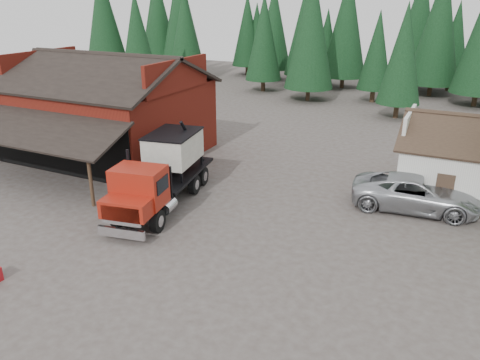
% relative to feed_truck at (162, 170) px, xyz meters
% --- Properties ---
extents(ground, '(120.00, 120.00, 0.00)m').
position_rel_feed_truck_xyz_m(ground, '(2.27, -4.03, -1.97)').
color(ground, '#473D38').
rests_on(ground, ground).
extents(red_barn, '(12.80, 13.63, 7.18)m').
position_rel_feed_truck_xyz_m(red_barn, '(-8.73, 5.87, 0.72)').
color(red_barn, maroon).
rests_on(red_barn, ground).
extents(farmhouse, '(8.60, 6.42, 4.65)m').
position_rel_feed_truck_xyz_m(farmhouse, '(15.27, 8.97, -0.30)').
color(farmhouse, silver).
rests_on(farmhouse, ground).
extents(conifer_backdrop, '(76.00, 16.00, 16.00)m').
position_rel_feed_truck_xyz_m(conifer_backdrop, '(2.27, 37.97, -1.97)').
color(conifer_backdrop, black).
rests_on(conifer_backdrop, ground).
extents(near_pine_a, '(4.40, 4.40, 11.40)m').
position_rel_feed_truck_xyz_m(near_pine_a, '(-19.73, 23.97, 4.42)').
color(near_pine_a, '#382619').
rests_on(near_pine_a, ground).
extents(near_pine_b, '(3.96, 3.96, 10.40)m').
position_rel_feed_truck_xyz_m(near_pine_b, '(8.27, 25.97, 3.92)').
color(near_pine_b, '#382619').
rests_on(near_pine_b, ground).
extents(near_pine_d, '(5.28, 5.28, 13.40)m').
position_rel_feed_truck_xyz_m(near_pine_d, '(-1.73, 29.97, 5.43)').
color(near_pine_d, '#382619').
rests_on(near_pine_d, ground).
extents(feed_truck, '(4.08, 9.61, 4.21)m').
position_rel_feed_truck_xyz_m(feed_truck, '(0.00, 0.00, 0.00)').
color(feed_truck, black).
rests_on(feed_truck, ground).
extents(silver_car, '(6.87, 3.70, 1.83)m').
position_rel_feed_truck_xyz_m(silver_car, '(12.45, 5.34, -1.05)').
color(silver_car, '#AFB2B8').
rests_on(silver_car, ground).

